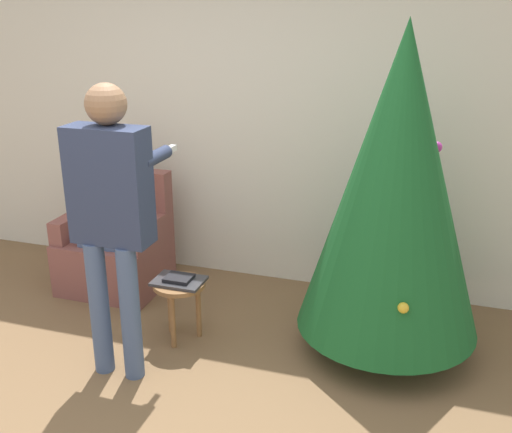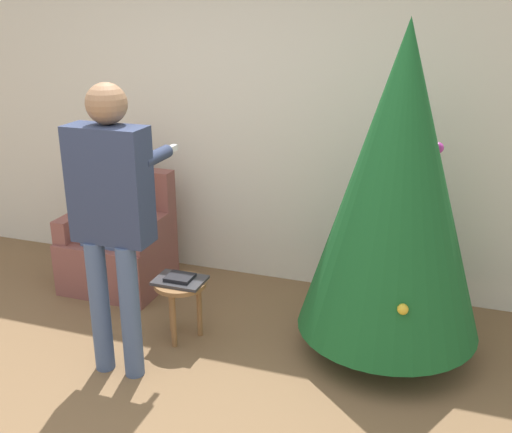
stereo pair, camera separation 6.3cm
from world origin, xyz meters
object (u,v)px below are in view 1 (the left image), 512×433
Objects in this scene: armchair at (117,247)px; side_stool at (180,293)px; christmas_tree at (396,184)px; person_seated at (112,207)px; person_standing at (111,206)px.

armchair reaches higher than side_stool.
christmas_tree is 1.70× the size of person_seated.
person_standing is 4.19× the size of side_stool.
armchair is at bearing 90.00° from person_seated.
side_stool is (0.83, -0.61, 0.02)m from armchair.
person_seated is 1.07m from side_stool.
armchair is at bearing 143.76° from side_stool.
christmas_tree is at bearing 25.41° from person_standing.
person_standing is (0.64, -1.04, 0.76)m from armchair.
person_standing is at bearing -58.01° from person_seated.
armchair is 2.18× the size of side_stool.
person_standing reaches higher than side_stool.
person_seated is (0.00, -0.02, 0.36)m from armchair.
christmas_tree reaches higher than person_seated.
person_standing is (-1.54, -0.73, -0.07)m from christmas_tree.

